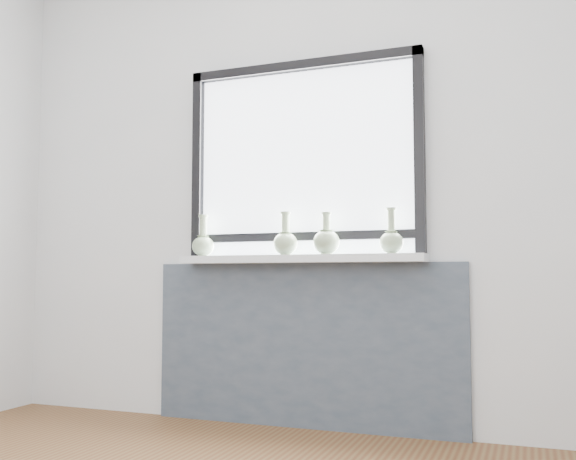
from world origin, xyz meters
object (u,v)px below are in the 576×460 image
(vase_b, at_px, (285,241))
(vase_d, at_px, (391,240))
(windowsill, at_px, (299,259))
(vase_c, at_px, (326,240))
(vase_a, at_px, (203,243))

(vase_b, bearing_deg, vase_d, 1.79)
(windowsill, distance_m, vase_c, 0.18)
(vase_b, height_order, vase_c, vase_b)
(vase_a, height_order, vase_c, vase_a)
(vase_c, distance_m, vase_d, 0.33)
(vase_c, height_order, vase_d, vase_d)
(windowsill, relative_size, vase_c, 6.07)
(windowsill, xyz_separation_m, vase_c, (0.15, -0.01, 0.09))
(vase_b, xyz_separation_m, vase_c, (0.22, 0.01, 0.00))
(vase_a, distance_m, vase_c, 0.71)
(vase_b, bearing_deg, vase_a, 178.37)
(vase_b, height_order, vase_d, vase_d)
(windowsill, height_order, vase_b, vase_b)
(vase_c, bearing_deg, vase_a, 179.35)
(vase_c, bearing_deg, vase_d, 1.96)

